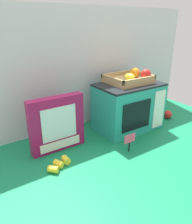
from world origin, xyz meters
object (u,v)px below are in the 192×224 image
object	(u,v)px
toy_microwave	(128,107)
loose_toy_apple	(168,115)
cookie_set_box	(57,124)
food_groups_crate	(131,78)
loose_toy_banana	(59,164)
price_sign	(130,140)

from	to	relation	value
toy_microwave	loose_toy_apple	distance (m)	0.36
toy_microwave	cookie_set_box	size ratio (longest dim) A/B	1.35
food_groups_crate	loose_toy_apple	bearing A→B (deg)	-11.88
food_groups_crate	loose_toy_banana	distance (m)	0.66
price_sign	cookie_set_box	bearing A→B (deg)	142.37
toy_microwave	loose_toy_apple	world-z (taller)	toy_microwave
food_groups_crate	loose_toy_apple	distance (m)	0.43
food_groups_crate	loose_toy_banana	bearing A→B (deg)	-163.92
toy_microwave	loose_toy_banana	size ratio (longest dim) A/B	3.21
toy_microwave	loose_toy_banana	xyz separation A→B (m)	(-0.54, -0.14, -0.13)
cookie_set_box	food_groups_crate	bearing A→B (deg)	1.44
toy_microwave	cookie_set_box	world-z (taller)	cookie_set_box
price_sign	food_groups_crate	bearing A→B (deg)	49.96
toy_microwave	cookie_set_box	distance (m)	0.47
food_groups_crate	toy_microwave	bearing A→B (deg)	-140.39
food_groups_crate	price_sign	world-z (taller)	food_groups_crate
cookie_set_box	price_sign	distance (m)	0.38
price_sign	loose_toy_banana	size ratio (longest dim) A/B	0.81
loose_toy_banana	price_sign	bearing A→B (deg)	-12.17
toy_microwave	cookie_set_box	bearing A→B (deg)	179.14
loose_toy_banana	loose_toy_apple	size ratio (longest dim) A/B	2.13
toy_microwave	food_groups_crate	size ratio (longest dim) A/B	1.56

